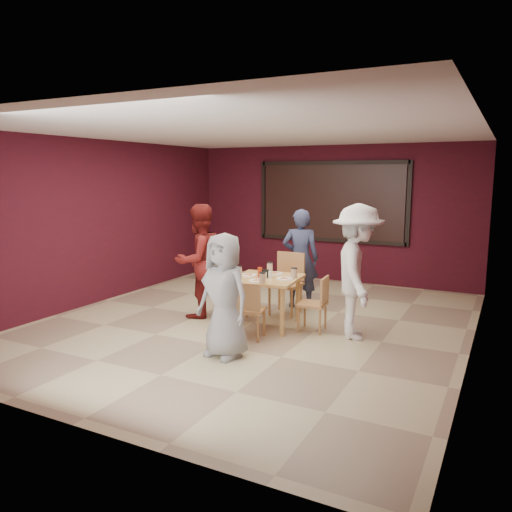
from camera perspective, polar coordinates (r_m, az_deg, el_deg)
The scene contains 11 objects.
floor at distance 7.57m, azimuth -0.24°, elevation -7.62°, with size 7.00×7.00×0.00m, color #C5B789.
window_blinds at distance 10.44m, azimuth 8.57°, elevation 6.15°, with size 3.00×0.02×1.50m, color black.
dining_table at distance 7.25m, azimuth 1.17°, elevation -3.11°, with size 1.01×1.01×0.88m.
chair_front at distance 6.69m, azimuth -0.87°, elevation -5.86°, with size 0.45×0.45×0.80m.
chair_back at distance 7.98m, azimuth 3.63°, elevation -2.69°, with size 0.47×0.47×0.97m.
chair_left at distance 7.67m, azimuth -3.44°, elevation -3.34°, with size 0.48×0.48×0.93m.
chair_right at distance 7.10m, azimuth 6.99°, elevation -5.10°, with size 0.41×0.41×0.79m.
diner_front at distance 6.04m, azimuth -3.66°, elevation -4.54°, with size 0.74×0.48×1.52m, color gray.
diner_back at distance 8.29m, azimuth 5.10°, elevation -0.30°, with size 0.60×0.40×1.65m, color #33395A.
diner_left at distance 7.78m, azimuth -6.50°, elevation -0.56°, with size 0.86×0.67×1.76m, color maroon.
diner_right at distance 6.83m, azimuth 11.49°, elevation -1.78°, with size 1.18×0.68×1.83m, color white.
Camera 1 is at (3.34, -6.43, 2.20)m, focal length 35.00 mm.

